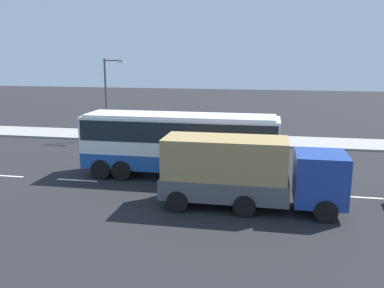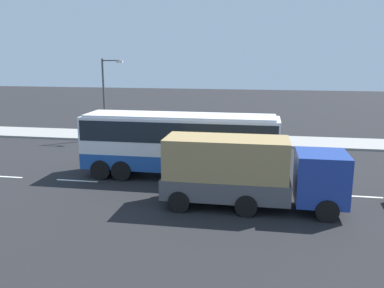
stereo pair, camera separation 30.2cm
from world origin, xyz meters
name	(u,v)px [view 1 (the left image)]	position (x,y,z in m)	size (l,w,h in m)	color
ground_plane	(172,172)	(0.00, 0.00, 0.00)	(120.00, 120.00, 0.00)	black
sidewalk_curb	(200,138)	(0.00, 9.73, 0.07)	(80.00, 4.00, 0.15)	gray
lane_centreline	(101,182)	(-3.43, -2.55, 0.00)	(27.35, 0.16, 0.01)	white
coach_bus	(180,139)	(0.65, -0.85, 2.21)	(10.91, 2.76, 3.57)	#1E4C9E
cargo_truck	(247,171)	(4.64, -4.91, 1.71)	(8.06, 2.54, 3.19)	navy
pedestrian_near_curb	(153,126)	(-3.74, 8.84, 1.17)	(0.32, 0.32, 1.76)	brown
pedestrian_at_crossing	(258,128)	(4.72, 9.52, 1.15)	(0.32, 0.32, 1.73)	#38334C
street_lamp	(108,92)	(-7.31, 8.48, 3.84)	(1.77, 0.24, 6.35)	#47474C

